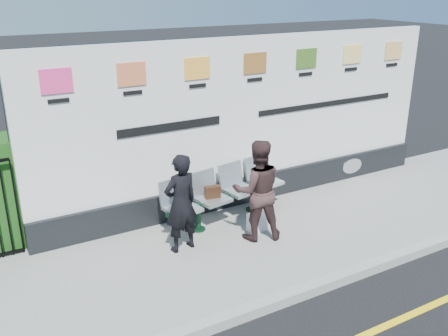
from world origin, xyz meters
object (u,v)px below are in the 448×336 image
at_px(bench, 227,206).
at_px(woman_right, 257,190).
at_px(billboard, 251,133).
at_px(woman_left, 181,203).

bearing_deg(bench, woman_right, -91.91).
xyz_separation_m(bench, woman_right, (0.10, -0.78, 0.57)).
bearing_deg(woman_right, billboard, -98.66).
height_order(billboard, bench, billboard).
height_order(woman_left, woman_right, woman_right).
relative_size(bench, woman_left, 1.50).
distance_m(billboard, woman_left, 2.26).
xyz_separation_m(billboard, woman_right, (-0.72, -1.32, -0.49)).
relative_size(bench, woman_right, 1.41).
bearing_deg(woman_left, billboard, -159.87).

